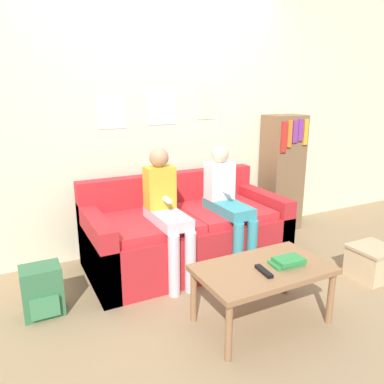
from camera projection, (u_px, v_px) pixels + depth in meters
ground_plane at (215, 288)px, 3.02m from camera, size 10.00×10.00×0.00m
wall_back at (161, 116)px, 3.61m from camera, size 8.00×0.06×2.60m
couch at (186, 233)px, 3.42m from camera, size 1.77×0.87×0.78m
coffee_table at (263, 274)px, 2.49m from camera, size 0.89×0.53×0.41m
person_left at (167, 209)px, 3.04m from camera, size 0.24×0.59×1.09m
person_right at (228, 201)px, 3.29m from camera, size 0.24×0.59×1.07m
tv_remote at (264, 271)px, 2.40m from camera, size 0.06×0.17×0.02m
book_stack at (288, 262)px, 2.50m from camera, size 0.23×0.16×0.05m
bookshelf at (282, 173)px, 4.20m from camera, size 0.41×0.34×1.29m
storage_box at (372, 262)px, 3.17m from camera, size 0.35×0.33×0.28m
backpack at (42, 291)px, 2.63m from camera, size 0.27×0.24×0.36m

